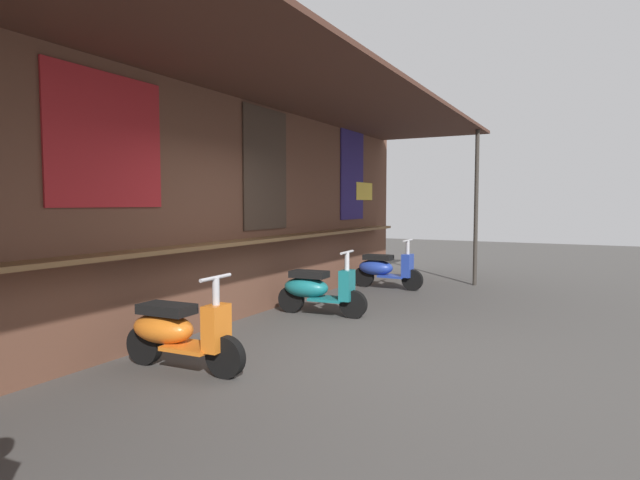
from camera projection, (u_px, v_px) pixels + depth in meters
ground_plane at (339, 348)px, 6.01m from camera, size 36.51×36.51×0.00m
market_stall_facade at (211, 187)px, 6.73m from camera, size 13.04×2.66×3.30m
scooter_orange at (176, 331)px, 5.20m from camera, size 0.47×1.40×0.97m
scooter_teal at (316, 289)px, 7.78m from camera, size 0.49×1.40×0.97m
scooter_blue at (384, 268)px, 10.23m from camera, size 0.46×1.40×0.97m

